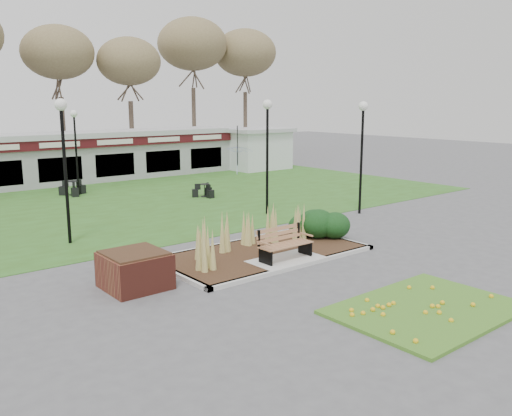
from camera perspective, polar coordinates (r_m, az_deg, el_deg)
ground at (r=15.88m, az=3.52°, el=-5.94°), size 100.00×100.00×0.00m
lawn at (r=25.76m, az=-14.87°, el=0.39°), size 34.00×16.00×0.02m
flower_bed at (r=13.05m, az=17.54°, el=-10.00°), size 4.20×3.00×0.16m
planting_bed at (r=17.57m, az=3.61°, el=-3.01°), size 6.75×3.40×1.27m
park_bench at (r=15.90m, az=2.94°, el=-3.71°), size 1.70×0.66×0.93m
brick_planter at (r=14.14m, az=-12.64°, el=-6.36°), size 1.50×1.50×0.95m
food_pavilion at (r=32.92m, az=-20.78°, el=4.91°), size 24.60×3.40×2.90m
service_hut at (r=37.77m, az=0.11°, el=6.31°), size 4.40×3.40×2.83m
tree_backdrop at (r=40.64m, az=-25.24°, el=15.38°), size 47.24×5.24×10.36m
lamp_post_near_right at (r=22.87m, az=11.14°, el=7.80°), size 0.39×0.39×4.66m
lamp_post_mid_left at (r=18.60m, az=-19.64°, el=6.84°), size 0.39×0.39×4.76m
lamp_post_mid_right at (r=28.36m, az=-18.51°, el=7.43°), size 0.35×0.35×4.24m
lamp_post_far_right at (r=22.29m, az=1.20°, el=8.05°), size 0.39×0.39×4.73m
bistro_set_c at (r=28.72m, az=-18.69°, el=1.77°), size 1.32×1.28×0.72m
bistro_set_d at (r=26.87m, az=-5.43°, el=1.64°), size 1.21×1.07×0.64m
patio_umbrella at (r=30.47m, az=-1.95°, el=5.05°), size 1.92×1.96×2.22m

